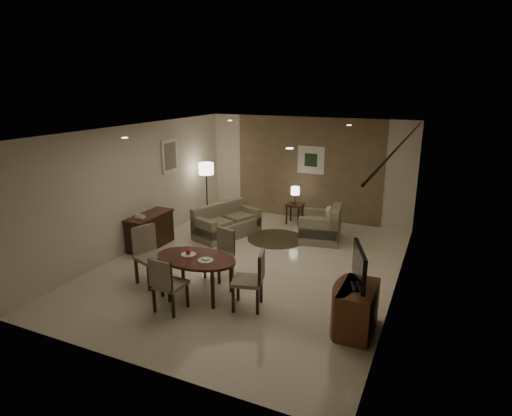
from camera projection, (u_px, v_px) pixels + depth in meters
The scene contains 31 objects.
room_shell at pixel (260, 196), 8.58m from camera, with size 5.50×7.00×2.70m.
taupe_accent at pixel (307, 169), 11.27m from camera, with size 3.96×0.03×2.70m, color #7E6C4E.
curtain_wall at pixel (396, 220), 7.17m from camera, with size 0.08×6.70×2.58m, color beige, non-canonical shape.
curtain_rod at pixel (404, 141), 6.80m from camera, with size 0.03×0.03×6.80m, color black.
art_back_frame at pixel (311, 160), 11.14m from camera, with size 0.72×0.03×0.72m, color silver.
art_back_canvas at pixel (311, 160), 11.13m from camera, with size 0.34×0.01×0.34m, color #1C341D.
art_left_frame at pixel (170, 156), 10.21m from camera, with size 0.03×0.60×0.80m, color silver.
art_left_canvas at pixel (170, 156), 10.21m from camera, with size 0.01×0.46×0.64m, color gray.
downlight_nl at pixel (125, 138), 6.83m from camera, with size 0.10×0.10×0.01m, color white.
downlight_nr at pixel (289, 148), 5.72m from camera, with size 0.10×0.10×0.01m, color white.
downlight_fl at pixel (230, 121), 9.98m from camera, with size 0.10×0.10×0.01m, color white.
downlight_fr at pixel (349, 125), 8.87m from camera, with size 0.10×0.10×0.01m, color white.
console_desk at pixel (150, 231), 9.49m from camera, with size 0.48×1.20×0.75m, color #471F16, non-canonical shape.
telephone at pixel (140, 216), 9.11m from camera, with size 0.20×0.14×0.09m, color white, non-canonical shape.
tv_cabinet at pixel (357, 309), 6.24m from camera, with size 0.48×0.90×0.70m, color brown, non-canonical shape.
flat_tv at pixel (359, 267), 6.06m from camera, with size 0.06×0.88×0.60m, color black, non-canonical shape.
dining_table at pixel (197, 276), 7.35m from camera, with size 1.45×0.91×0.68m, color #471F16, non-canonical shape.
chair_near at pixel (170, 283), 6.79m from camera, with size 0.45×0.45×0.93m, color gray, non-canonical shape.
chair_far at pixel (218, 255), 7.94m from camera, with size 0.44×0.44×0.92m, color gray, non-canonical shape.
chair_left at pixel (152, 256), 7.69m from camera, with size 0.51×0.51×1.05m, color gray, non-canonical shape.
chair_right at pixel (247, 280), 6.86m from camera, with size 0.47×0.47×0.98m, color gray, non-canonical shape.
plate_a at pixel (188, 254), 7.36m from camera, with size 0.26×0.26×0.02m, color white.
plate_b at pixel (206, 260), 7.12m from camera, with size 0.26×0.26×0.02m, color white.
fruit_apple at pixel (188, 252), 7.35m from camera, with size 0.09×0.09×0.09m, color red.
napkin at pixel (205, 259), 7.11m from camera, with size 0.12×0.08×0.03m, color white.
round_rug at pixel (276, 239), 10.06m from camera, with size 1.34×1.34×0.01m, color #453D26.
sofa at pixel (227, 221), 10.18m from camera, with size 0.79×1.57×0.74m, color gray, non-canonical shape.
armchair at pixel (320, 223), 9.86m from camera, with size 0.93×0.88×0.83m, color gray, non-canonical shape.
side_table at pixel (295, 214), 11.13m from camera, with size 0.41×0.41×0.52m, color black, non-canonical shape.
table_lamp at pixel (295, 194), 10.98m from camera, with size 0.22×0.22×0.50m, color #FFEAC1, non-canonical shape.
floor_lamp at pixel (207, 192), 11.31m from camera, with size 0.39×0.39×1.53m, color #FFE5B7, non-canonical shape.
Camera 1 is at (3.35, -7.19, 3.53)m, focal length 30.00 mm.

